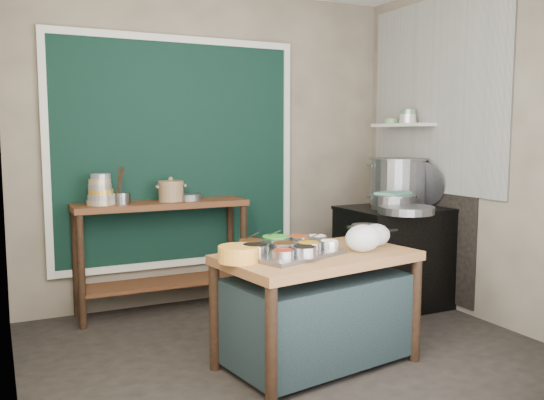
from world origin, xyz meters
name	(u,v)px	position (x,y,z in m)	size (l,w,h in m)	color
floor	(289,352)	(0.00, 0.00, -0.01)	(3.50, 3.00, 0.02)	#29241F
back_wall	(213,147)	(0.00, 1.51, 1.40)	(3.50, 0.02, 2.80)	gray
left_wall	(3,155)	(-1.76, 0.00, 1.40)	(0.02, 3.00, 2.80)	gray
right_wall	(482,148)	(1.76, 0.00, 1.40)	(0.02, 3.00, 2.80)	gray
curtain_panel	(177,153)	(-0.35, 1.47, 1.35)	(2.10, 0.02, 1.90)	black
curtain_frame	(177,153)	(-0.35, 1.46, 1.35)	(2.22, 0.03, 2.02)	beige
tile_panel	(435,96)	(1.74, 0.55, 1.85)	(0.02, 1.70, 1.70)	#B2B2AA
soot_patch	(424,223)	(1.74, 0.65, 0.70)	(0.01, 1.30, 1.30)	black
wall_shelf	(403,125)	(1.63, 0.85, 1.60)	(0.22, 0.70, 0.03)	beige
prep_table	(317,309)	(0.05, -0.30, 0.38)	(1.25, 0.72, 0.75)	#966336
back_counter	(162,257)	(-0.55, 1.28, 0.47)	(1.45, 0.40, 0.95)	#562D18
stove_block	(396,258)	(1.35, 0.55, 0.42)	(0.90, 0.68, 0.85)	black
stove_top	(397,209)	(1.35, 0.55, 0.86)	(0.92, 0.69, 0.03)	black
condiment_tray	(290,253)	(-0.14, -0.29, 0.76)	(0.60, 0.43, 0.03)	gray
condiment_bowls	(285,246)	(-0.17, -0.27, 0.81)	(0.68, 0.49, 0.08)	gray
yellow_basin	(239,254)	(-0.50, -0.31, 0.80)	(0.25, 0.25, 0.10)	gold
saucepan	(366,233)	(0.58, -0.08, 0.81)	(0.22, 0.22, 0.12)	gray
plastic_bag_a	(363,238)	(0.34, -0.39, 0.84)	(0.24, 0.20, 0.18)	white
plastic_bag_b	(376,235)	(0.53, -0.27, 0.83)	(0.21, 0.17, 0.15)	white
bowl_stack	(101,191)	(-1.04, 1.27, 1.06)	(0.22, 0.22, 0.25)	tan
utensil_cup	(121,198)	(-0.89, 1.25, 1.00)	(0.16, 0.16, 0.09)	gray
ceramic_crock	(171,192)	(-0.46, 1.28, 1.03)	(0.23, 0.23, 0.15)	olive
wide_bowl	(189,197)	(-0.31, 1.27, 0.98)	(0.22, 0.22, 0.05)	gray
stock_pot	(398,181)	(1.49, 0.73, 1.09)	(0.54, 0.54, 0.42)	gray
pot_lid	(424,183)	(1.65, 0.55, 1.08)	(0.40, 0.40, 0.02)	gray
steamer	(393,202)	(1.24, 0.46, 0.94)	(0.39, 0.39, 0.13)	gray
green_cloth	(393,193)	(1.24, 0.46, 1.02)	(0.27, 0.21, 0.02)	#4F9080
shallow_pan	(406,210)	(1.16, 0.20, 0.91)	(0.45, 0.45, 0.06)	gray
shelf_bowl_stack	(408,117)	(1.63, 0.77, 1.67)	(0.15, 0.15, 0.12)	silver
shelf_bowl_green	(391,121)	(1.63, 1.02, 1.64)	(0.13, 0.13, 0.05)	gray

